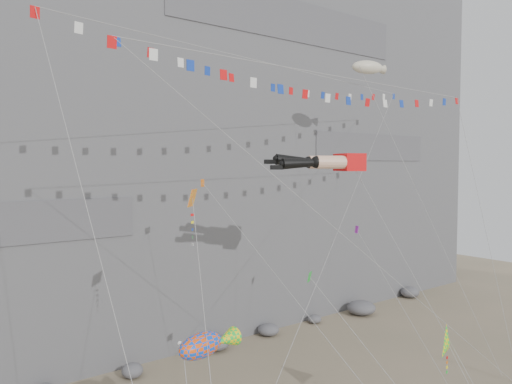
# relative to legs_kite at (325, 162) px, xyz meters

# --- Properties ---
(cliff) EXTENTS (80.00, 28.00, 50.00)m
(cliff) POSITION_rel_legs_kite_xyz_m (-0.93, 27.18, 8.85)
(cliff) COLOR slate
(cliff) RESTS_ON ground
(talus_boulders) EXTENTS (60.00, 3.00, 1.20)m
(talus_boulders) POSITION_rel_legs_kite_xyz_m (-0.93, 12.18, -15.55)
(talus_boulders) COLOR slate
(talus_boulders) RESTS_ON ground
(legs_kite) EXTENTS (6.81, 14.85, 20.15)m
(legs_kite) POSITION_rel_legs_kite_xyz_m (0.00, 0.00, 0.00)
(legs_kite) COLOR red
(legs_kite) RESTS_ON ground
(flag_banner_upper) EXTENTS (36.22, 16.76, 30.82)m
(flag_banner_upper) POSITION_rel_legs_kite_xyz_m (0.29, 4.75, 7.07)
(flag_banner_upper) COLOR red
(flag_banner_upper) RESTS_ON ground
(flag_banner_lower) EXTENTS (30.83, 7.30, 25.68)m
(flag_banner_lower) POSITION_rel_legs_kite_xyz_m (0.07, -1.09, 5.50)
(flag_banner_lower) COLOR red
(flag_banner_lower) RESTS_ON ground
(harlequin_kite) EXTENTS (4.56, 9.69, 16.95)m
(harlequin_kite) POSITION_rel_legs_kite_xyz_m (-10.69, -0.86, -1.94)
(harlequin_kite) COLOR red
(harlequin_kite) RESTS_ON ground
(fish_windsock) EXTENTS (5.03, 6.66, 9.94)m
(fish_windsock) POSITION_rel_legs_kite_xyz_m (-12.23, -4.14, -8.49)
(fish_windsock) COLOR #F24D0C
(fish_windsock) RESTS_ON ground
(delta_kite) EXTENTS (2.22, 5.45, 7.89)m
(delta_kite) POSITION_rel_legs_kite_xyz_m (1.44, -8.30, -10.23)
(delta_kite) COLOR yellow
(delta_kite) RESTS_ON ground
(blimp_windsock) EXTENTS (5.27, 12.08, 26.80)m
(blimp_windsock) POSITION_rel_legs_kite_xyz_m (10.22, 5.01, 8.20)
(blimp_windsock) COLOR beige
(blimp_windsock) RESTS_ON ground
(small_kite_a) EXTENTS (4.76, 16.61, 22.11)m
(small_kite_a) POSITION_rel_legs_kite_xyz_m (-6.47, 4.50, -1.69)
(small_kite_a) COLOR orange
(small_kite_a) RESTS_ON ground
(small_kite_b) EXTENTS (3.47, 12.84, 16.78)m
(small_kite_b) POSITION_rel_legs_kite_xyz_m (4.05, 0.57, -5.06)
(small_kite_b) COLOR purple
(small_kite_b) RESTS_ON ground
(small_kite_c) EXTENTS (4.79, 8.27, 12.92)m
(small_kite_c) POSITION_rel_legs_kite_xyz_m (-4.54, -3.44, -6.58)
(small_kite_c) COLOR green
(small_kite_c) RESTS_ON ground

